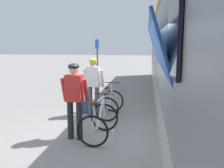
{
  "coord_description": "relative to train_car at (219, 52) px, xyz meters",
  "views": [
    {
      "loc": [
        0.92,
        -5.27,
        2.2
      ],
      "look_at": [
        -0.07,
        1.48,
        1.05
      ],
      "focal_mm": 38.95,
      "sensor_mm": 36.0,
      "label": 1
    }
  ],
  "objects": [
    {
      "name": "platform_sign_post",
      "position": [
        -4.29,
        5.43,
        -0.34
      ],
      "size": [
        0.08,
        0.7,
        2.4
      ],
      "color": "#595B60",
      "rests_on": "ground"
    },
    {
      "name": "cyclist_near_in_white",
      "position": [
        -3.4,
        0.56,
        -0.91
      ],
      "size": [
        0.63,
        0.34,
        1.76
      ],
      "color": "#4C515B",
      "rests_on": "ground"
    },
    {
      "name": "bicycle_near_silver",
      "position": [
        -2.89,
        0.5,
        -1.56
      ],
      "size": [
        0.74,
        1.09,
        0.99
      ],
      "color": "black",
      "rests_on": "ground"
    },
    {
      "name": "ground_plane",
      "position": [
        -2.72,
        -1.29,
        -1.97
      ],
      "size": [
        80.0,
        80.0,
        0.0
      ],
      "primitive_type": "plane",
      "color": "gray"
    },
    {
      "name": "water_bottle_near_the_bikes",
      "position": [
        -2.53,
        -1.35,
        -1.85
      ],
      "size": [
        0.08,
        0.08,
        0.24
      ],
      "primitive_type": "cylinder",
      "color": "silver",
      "rests_on": "ground"
    },
    {
      "name": "cyclist_far_in_red",
      "position": [
        -3.42,
        -1.36,
        -0.91
      ],
      "size": [
        0.62,
        0.33,
        1.76
      ],
      "color": "#232328",
      "rests_on": "ground"
    },
    {
      "name": "bicycle_far_white",
      "position": [
        -2.88,
        -1.26,
        -1.56
      ],
      "size": [
        0.79,
        1.12,
        0.99
      ],
      "color": "black",
      "rests_on": "ground"
    },
    {
      "name": "backpack_on_platform",
      "position": [
        -3.76,
        0.75,
        -1.77
      ],
      "size": [
        0.28,
        0.18,
        0.4
      ],
      "primitive_type": "cube",
      "rotation": [
        0.0,
        0.0,
        -0.01
      ],
      "color": "navy",
      "rests_on": "ground"
    },
    {
      "name": "train_car",
      "position": [
        0.0,
        0.0,
        0.0
      ],
      "size": [
        3.3,
        21.53,
        3.88
      ],
      "color": "slate",
      "rests_on": "ground"
    }
  ]
}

